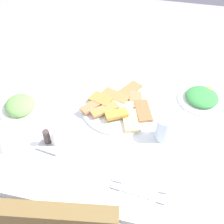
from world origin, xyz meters
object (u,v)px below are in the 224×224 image
object	(u,v)px
salad_plate_greens	(20,106)
condiment_caddy	(51,141)
dining_table	(107,135)
fork	(140,185)
soda_can	(1,137)
drinking_glass	(164,129)
salad_plate_rice	(202,98)
paper_napkin	(139,190)
pide_platter	(120,107)
spoon	(138,194)

from	to	relation	value
salad_plate_greens	condiment_caddy	world-z (taller)	condiment_caddy
dining_table	condiment_caddy	world-z (taller)	condiment_caddy
fork	salad_plate_greens	bearing A→B (deg)	-21.72
soda_can	drinking_glass	size ratio (longest dim) A/B	1.17
salad_plate_rice	paper_napkin	world-z (taller)	salad_plate_rice
fork	salad_plate_rice	bearing A→B (deg)	-109.57
pide_platter	salad_plate_greens	world-z (taller)	salad_plate_greens
salad_plate_rice	pide_platter	bearing A→B (deg)	21.65
salad_plate_greens	paper_napkin	xyz separation A→B (m)	(-0.58, 0.28, -0.02)
dining_table	spoon	xyz separation A→B (m)	(-0.19, 0.30, 0.09)
salad_plate_greens	spoon	bearing A→B (deg)	153.11
dining_table	salad_plate_rice	bearing A→B (deg)	-148.34
dining_table	pide_platter	distance (m)	0.14
salad_plate_greens	spoon	world-z (taller)	salad_plate_greens
drinking_glass	salad_plate_rice	bearing A→B (deg)	-119.66
drinking_glass	paper_napkin	distance (m)	0.27
salad_plate_rice	fork	xyz separation A→B (m)	(0.20, 0.51, -0.01)
salad_plate_rice	condiment_caddy	size ratio (longest dim) A/B	2.09
dining_table	drinking_glass	xyz separation A→B (m)	(-0.24, 0.03, 0.13)
salad_plate_rice	spoon	size ratio (longest dim) A/B	1.10
soda_can	paper_napkin	size ratio (longest dim) A/B	0.95
pide_platter	salad_plate_rice	size ratio (longest dim) A/B	1.67
paper_napkin	soda_can	bearing A→B (deg)	-6.69
dining_table	drinking_glass	bearing A→B (deg)	173.48
soda_can	spoon	xyz separation A→B (m)	(-0.54, 0.08, -0.06)
dining_table	salad_plate_rice	world-z (taller)	salad_plate_rice
salad_plate_greens	salad_plate_rice	world-z (taller)	salad_plate_greens
dining_table	paper_napkin	xyz separation A→B (m)	(-0.19, 0.29, 0.08)
salad_plate_greens	drinking_glass	bearing A→B (deg)	178.46
fork	condiment_caddy	distance (m)	0.38
paper_napkin	dining_table	bearing A→B (deg)	-57.11
salad_plate_greens	paper_napkin	world-z (taller)	salad_plate_greens
salad_plate_rice	fork	bearing A→B (deg)	68.16
pide_platter	salad_plate_greens	size ratio (longest dim) A/B	1.87
salad_plate_greens	pide_platter	bearing A→B (deg)	-165.77
pide_platter	fork	xyz separation A→B (m)	(-0.15, 0.37, -0.01)
salad_plate_rice	soda_can	bearing A→B (deg)	31.70
dining_table	paper_napkin	distance (m)	0.35
soda_can	paper_napkin	world-z (taller)	soda_can
salad_plate_rice	soda_can	world-z (taller)	soda_can
pide_platter	paper_napkin	distance (m)	0.41
pide_platter	spoon	xyz separation A→B (m)	(-0.15, 0.40, -0.01)
dining_table	soda_can	bearing A→B (deg)	31.74
salad_plate_rice	condiment_caddy	xyz separation A→B (m)	(0.57, 0.41, 0.01)
pide_platter	fork	world-z (taller)	pide_platter
soda_can	salad_plate_rice	bearing A→B (deg)	-148.30
pide_platter	spoon	bearing A→B (deg)	110.64
soda_can	drinking_glass	bearing A→B (deg)	-161.86
paper_napkin	fork	world-z (taller)	fork
salad_plate_rice	soda_can	size ratio (longest dim) A/B	1.75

